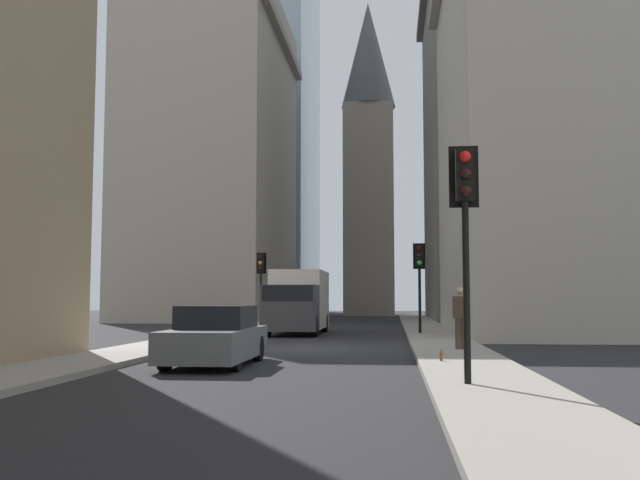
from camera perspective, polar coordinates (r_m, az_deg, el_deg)
name	(u,v)px	position (r m, az deg, el deg)	size (l,w,h in m)	color
ground_plane	(304,348)	(23.20, -1.25, -8.59)	(135.00, 135.00, 0.00)	#262628
sidewalk_right	(168,345)	(24.15, -12.02, -8.17)	(90.00, 2.20, 0.14)	gray
sidewalk_left	(447,347)	(23.09, 10.03, -8.37)	(90.00, 2.20, 0.14)	gray
building_left_midfar	(557,101)	(36.00, 18.32, 10.41)	(16.49, 10.50, 21.59)	#B7B2A5
building_left_far	(495,136)	(55.53, 13.77, 8.05)	(14.30, 10.50, 27.32)	gray
building_right_far	(216,159)	(56.02, -8.29, 6.41)	(18.90, 10.50, 24.56)	#A8A091
glass_tower_distant	(248,25)	(82.17, -5.74, 16.66)	(18.08, 14.00, 62.85)	#9EB7C1
church_spire	(369,149)	(68.14, 3.89, 7.19)	(5.08, 5.08, 29.80)	gray
delivery_truck	(298,301)	(32.23, -1.79, -4.89)	(6.46, 2.25, 2.84)	silver
hatchback_grey	(216,337)	(17.44, -8.31, -7.66)	(4.30, 1.78, 1.42)	slate
traffic_light_foreground	(465,206)	(12.75, 11.46, 2.63)	(0.43, 0.52, 4.15)	black
traffic_light_midblock	(419,267)	(30.72, 7.91, -2.11)	(0.43, 0.52, 3.80)	black
traffic_light_far_junction	(261,272)	(37.56, -4.72, -2.55)	(0.43, 0.52, 3.84)	black
pedestrian	(461,315)	(21.13, 11.12, -5.88)	(0.26, 0.44, 1.77)	#473D33
discarded_bottle	(441,356)	(17.13, 9.61, -9.09)	(0.07, 0.07, 0.27)	brown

